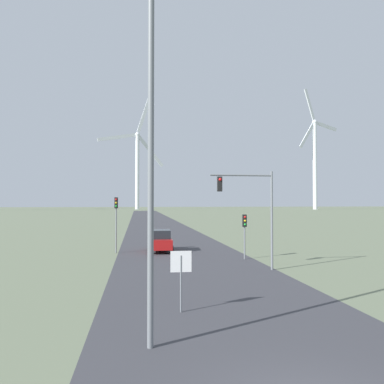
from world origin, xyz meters
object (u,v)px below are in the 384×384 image
(car_approaching, at_px, (161,241))
(wind_turbine_left, at_px, (137,161))
(streetlamp, at_px, (151,86))
(wind_turbine_center, at_px, (315,156))
(traffic_light_post_near_right, at_px, (245,226))
(traffic_light_mast_overhead, at_px, (251,200))
(traffic_light_post_near_left, at_px, (116,212))
(stop_sign_near, at_px, (181,269))

(car_approaching, relative_size, wind_turbine_left, 0.07)
(streetlamp, relative_size, wind_turbine_center, 0.19)
(traffic_light_post_near_right, relative_size, wind_turbine_center, 0.05)
(wind_turbine_left, bearing_deg, car_approaching, -89.36)
(streetlamp, xyz_separation_m, traffic_light_mast_overhead, (6.51, 11.22, -3.31))
(traffic_light_post_near_left, xyz_separation_m, traffic_light_post_near_right, (9.49, -4.71, -0.93))
(wind_turbine_center, bearing_deg, traffic_light_mast_overhead, -117.69)
(traffic_light_mast_overhead, height_order, car_approaching, traffic_light_mast_overhead)
(car_approaching, xyz_separation_m, wind_turbine_left, (-2.00, 178.12, 25.70))
(traffic_light_post_near_left, distance_m, car_approaching, 4.40)
(stop_sign_near, bearing_deg, traffic_light_mast_overhead, 56.54)
(traffic_light_post_near_left, xyz_separation_m, wind_turbine_center, (98.23, 161.65, 26.08))
(stop_sign_near, height_order, car_approaching, stop_sign_near)
(stop_sign_near, relative_size, traffic_light_mast_overhead, 0.38)
(traffic_light_mast_overhead, bearing_deg, traffic_light_post_near_left, 133.27)
(streetlamp, height_order, car_approaching, streetlamp)
(traffic_light_post_near_right, relative_size, wind_turbine_left, 0.05)
(traffic_light_post_near_right, xyz_separation_m, traffic_light_mast_overhead, (-0.89, -4.43, 1.88))
(traffic_light_post_near_left, bearing_deg, streetlamp, -84.12)
(stop_sign_near, distance_m, traffic_light_mast_overhead, 9.87)
(traffic_light_mast_overhead, relative_size, wind_turbine_left, 0.10)
(traffic_light_post_near_right, bearing_deg, traffic_light_post_near_left, 153.63)
(stop_sign_near, height_order, wind_turbine_left, wind_turbine_left)
(streetlamp, relative_size, traffic_light_mast_overhead, 2.08)
(stop_sign_near, bearing_deg, car_approaching, 88.99)
(stop_sign_near, relative_size, wind_turbine_center, 0.04)
(stop_sign_near, xyz_separation_m, wind_turbine_center, (94.86, 178.72, 27.78))
(streetlamp, height_order, wind_turbine_left, wind_turbine_left)
(traffic_light_post_near_left, height_order, traffic_light_mast_overhead, traffic_light_mast_overhead)
(traffic_light_post_near_right, height_order, wind_turbine_center, wind_turbine_center)
(traffic_light_post_near_right, bearing_deg, stop_sign_near, -116.36)
(wind_turbine_center, bearing_deg, traffic_light_post_near_right, -118.08)
(stop_sign_near, bearing_deg, traffic_light_post_near_left, 101.15)
(stop_sign_near, xyz_separation_m, traffic_light_post_near_left, (-3.36, 17.07, 1.70))
(wind_turbine_left, bearing_deg, traffic_light_post_near_right, -87.56)
(traffic_light_post_near_left, bearing_deg, wind_turbine_center, 58.72)
(streetlamp, xyz_separation_m, wind_turbine_center, (96.13, 182.02, 21.82))
(traffic_light_post_near_right, bearing_deg, car_approaching, 139.09)
(traffic_light_post_near_left, bearing_deg, wind_turbine_left, 89.46)
(streetlamp, distance_m, wind_turbine_center, 207.00)
(streetlamp, height_order, traffic_light_post_near_left, streetlamp)
(stop_sign_near, xyz_separation_m, wind_turbine_left, (-1.69, 195.53, 24.99))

